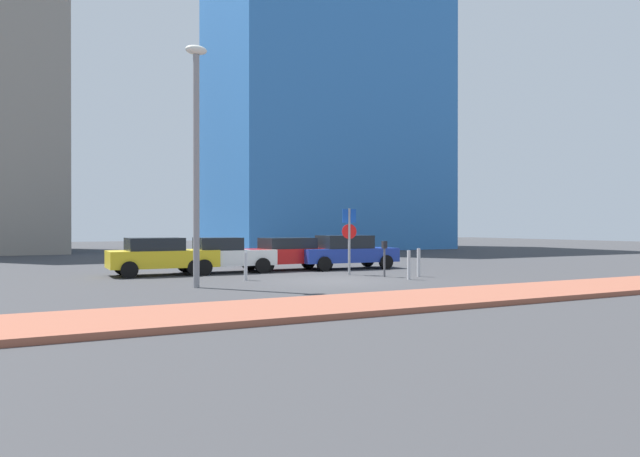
{
  "coord_description": "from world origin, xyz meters",
  "views": [
    {
      "loc": [
        -9.97,
        -18.46,
        1.97
      ],
      "look_at": [
        1.2,
        3.33,
        1.86
      ],
      "focal_mm": 32.79,
      "sensor_mm": 36.0,
      "label": 1
    }
  ],
  "objects_px": {
    "parked_car_blue": "(346,252)",
    "traffic_bollard_far": "(409,265)",
    "parked_car_yellow": "(161,256)",
    "parking_sign_post": "(349,233)",
    "parked_car_white": "(222,255)",
    "traffic_bollard_near": "(246,266)",
    "parking_meter": "(384,254)",
    "street_lamp": "(196,147)",
    "traffic_bollard_mid": "(419,262)",
    "parked_car_red": "(288,253)"
  },
  "relations": [
    {
      "from": "traffic_bollard_near",
      "to": "parked_car_blue",
      "type": "bearing_deg",
      "value": 28.42
    },
    {
      "from": "parked_car_white",
      "to": "traffic_bollard_far",
      "type": "xyz_separation_m",
      "value": [
        5.12,
        -6.17,
        -0.22
      ]
    },
    {
      "from": "parking_meter",
      "to": "street_lamp",
      "type": "relative_size",
      "value": 0.18
    },
    {
      "from": "parking_sign_post",
      "to": "traffic_bollard_far",
      "type": "height_order",
      "value": "parking_sign_post"
    },
    {
      "from": "parking_sign_post",
      "to": "parked_car_blue",
      "type": "bearing_deg",
      "value": 62.36
    },
    {
      "from": "parked_car_red",
      "to": "traffic_bollard_near",
      "type": "distance_m",
      "value": 5.12
    },
    {
      "from": "parked_car_white",
      "to": "traffic_bollard_near",
      "type": "relative_size",
      "value": 4.14
    },
    {
      "from": "parking_sign_post",
      "to": "street_lamp",
      "type": "xyz_separation_m",
      "value": [
        -6.79,
        -2.02,
        2.82
      ]
    },
    {
      "from": "street_lamp",
      "to": "parked_car_red",
      "type": "bearing_deg",
      "value": 44.23
    },
    {
      "from": "traffic_bollard_far",
      "to": "parked_car_white",
      "type": "bearing_deg",
      "value": 129.69
    },
    {
      "from": "parked_car_blue",
      "to": "traffic_bollard_mid",
      "type": "distance_m",
      "value": 4.91
    },
    {
      "from": "street_lamp",
      "to": "traffic_bollard_near",
      "type": "relative_size",
      "value": 7.57
    },
    {
      "from": "traffic_bollard_near",
      "to": "traffic_bollard_mid",
      "type": "relative_size",
      "value": 0.93
    },
    {
      "from": "parked_car_white",
      "to": "parking_sign_post",
      "type": "height_order",
      "value": "parking_sign_post"
    },
    {
      "from": "traffic_bollard_mid",
      "to": "traffic_bollard_far",
      "type": "bearing_deg",
      "value": -141.47
    },
    {
      "from": "street_lamp",
      "to": "parking_sign_post",
      "type": "bearing_deg",
      "value": 16.53
    },
    {
      "from": "parked_car_red",
      "to": "parked_car_blue",
      "type": "bearing_deg",
      "value": -11.76
    },
    {
      "from": "parking_sign_post",
      "to": "parking_meter",
      "type": "height_order",
      "value": "parking_sign_post"
    },
    {
      "from": "traffic_bollard_mid",
      "to": "parked_car_red",
      "type": "bearing_deg",
      "value": 119.82
    },
    {
      "from": "parked_car_yellow",
      "to": "traffic_bollard_mid",
      "type": "distance_m",
      "value": 10.22
    },
    {
      "from": "parking_sign_post",
      "to": "traffic_bollard_near",
      "type": "relative_size",
      "value": 2.62
    },
    {
      "from": "parked_car_blue",
      "to": "traffic_bollard_far",
      "type": "xyz_separation_m",
      "value": [
        -0.65,
        -5.76,
        -0.25
      ]
    },
    {
      "from": "parked_car_blue",
      "to": "parked_car_yellow",
      "type": "bearing_deg",
      "value": 177.52
    },
    {
      "from": "traffic_bollard_mid",
      "to": "parked_car_white",
      "type": "bearing_deg",
      "value": 139.54
    },
    {
      "from": "parked_car_white",
      "to": "parked_car_red",
      "type": "relative_size",
      "value": 0.98
    },
    {
      "from": "parked_car_blue",
      "to": "street_lamp",
      "type": "relative_size",
      "value": 0.6
    },
    {
      "from": "parked_car_yellow",
      "to": "parking_meter",
      "type": "height_order",
      "value": "parked_car_yellow"
    },
    {
      "from": "parking_sign_post",
      "to": "street_lamp",
      "type": "distance_m",
      "value": 7.62
    },
    {
      "from": "street_lamp",
      "to": "traffic_bollard_near",
      "type": "height_order",
      "value": "street_lamp"
    },
    {
      "from": "parked_car_yellow",
      "to": "parked_car_blue",
      "type": "height_order",
      "value": "parked_car_blue"
    },
    {
      "from": "parking_sign_post",
      "to": "traffic_bollard_far",
      "type": "bearing_deg",
      "value": -72.71
    },
    {
      "from": "parked_car_yellow",
      "to": "parking_sign_post",
      "type": "xyz_separation_m",
      "value": [
        6.8,
        -3.28,
        0.89
      ]
    },
    {
      "from": "parked_car_white",
      "to": "street_lamp",
      "type": "height_order",
      "value": "street_lamp"
    },
    {
      "from": "parking_meter",
      "to": "street_lamp",
      "type": "xyz_separation_m",
      "value": [
        -7.51,
        -0.55,
        3.6
      ]
    },
    {
      "from": "parked_car_white",
      "to": "traffic_bollard_near",
      "type": "bearing_deg",
      "value": -94.51
    },
    {
      "from": "parked_car_white",
      "to": "parking_meter",
      "type": "bearing_deg",
      "value": -44.1
    },
    {
      "from": "parked_car_blue",
      "to": "parked_car_red",
      "type": "bearing_deg",
      "value": 168.24
    },
    {
      "from": "traffic_bollard_near",
      "to": "parking_sign_post",
      "type": "bearing_deg",
      "value": 4.51
    },
    {
      "from": "parked_car_red",
      "to": "parked_car_blue",
      "type": "relative_size",
      "value": 0.92
    },
    {
      "from": "parked_car_blue",
      "to": "traffic_bollard_mid",
      "type": "xyz_separation_m",
      "value": [
        0.45,
        -4.89,
        -0.24
      ]
    },
    {
      "from": "parked_car_yellow",
      "to": "street_lamp",
      "type": "height_order",
      "value": "street_lamp"
    },
    {
      "from": "street_lamp",
      "to": "parked_car_yellow",
      "type": "bearing_deg",
      "value": 90.07
    },
    {
      "from": "parked_car_red",
      "to": "traffic_bollard_far",
      "type": "distance_m",
      "value": 6.64
    },
    {
      "from": "traffic_bollard_far",
      "to": "parked_car_red",
      "type": "bearing_deg",
      "value": 107.79
    },
    {
      "from": "parked_car_yellow",
      "to": "parked_car_blue",
      "type": "bearing_deg",
      "value": -2.48
    },
    {
      "from": "parked_car_red",
      "to": "parking_sign_post",
      "type": "relative_size",
      "value": 1.61
    },
    {
      "from": "parked_car_red",
      "to": "parked_car_blue",
      "type": "height_order",
      "value": "parked_car_blue"
    },
    {
      "from": "parked_car_red",
      "to": "traffic_bollard_far",
      "type": "relative_size",
      "value": 4.01
    },
    {
      "from": "parked_car_red",
      "to": "traffic_bollard_near",
      "type": "height_order",
      "value": "parked_car_red"
    },
    {
      "from": "parked_car_blue",
      "to": "traffic_bollard_far",
      "type": "height_order",
      "value": "parked_car_blue"
    }
  ]
}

